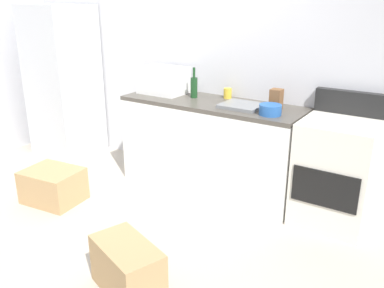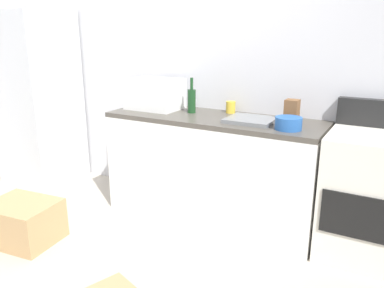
{
  "view_description": "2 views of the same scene",
  "coord_description": "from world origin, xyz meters",
  "px_view_note": "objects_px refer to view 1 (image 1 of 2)",
  "views": [
    {
      "loc": [
        2.24,
        -2.11,
        1.84
      ],
      "look_at": [
        0.44,
        0.64,
        0.66
      ],
      "focal_mm": 38.29,
      "sensor_mm": 36.0,
      "label": 1
    },
    {
      "loc": [
        1.65,
        -1.58,
        1.56
      ],
      "look_at": [
        0.35,
        0.74,
        0.79
      ],
      "focal_mm": 35.85,
      "sensor_mm": 36.0,
      "label": 2
    }
  ],
  "objects_px": {
    "coffee_mug": "(228,93)",
    "knife_block": "(276,99)",
    "wine_bottle": "(194,87)",
    "refrigerator": "(63,81)",
    "cardboard_box_medium": "(128,268)",
    "cardboard_box_large": "(53,186)",
    "microwave": "(163,80)",
    "stove_oven": "(336,171)",
    "mixing_bowl": "(270,110)"
  },
  "relations": [
    {
      "from": "cardboard_box_large",
      "to": "coffee_mug",
      "type": "bearing_deg",
      "value": 48.1
    },
    {
      "from": "microwave",
      "to": "cardboard_box_large",
      "type": "xyz_separation_m",
      "value": [
        -0.48,
        -1.13,
        -0.88
      ]
    },
    {
      "from": "stove_oven",
      "to": "cardboard_box_large",
      "type": "xyz_separation_m",
      "value": [
        -2.32,
        -1.09,
        -0.31
      ]
    },
    {
      "from": "stove_oven",
      "to": "mixing_bowl",
      "type": "bearing_deg",
      "value": -166.43
    },
    {
      "from": "refrigerator",
      "to": "wine_bottle",
      "type": "relative_size",
      "value": 5.91
    },
    {
      "from": "knife_block",
      "to": "cardboard_box_large",
      "type": "xyz_separation_m",
      "value": [
        -1.71,
        -1.16,
        -0.83
      ]
    },
    {
      "from": "wine_bottle",
      "to": "cardboard_box_large",
      "type": "distance_m",
      "value": 1.66
    },
    {
      "from": "coffee_mug",
      "to": "knife_block",
      "type": "distance_m",
      "value": 0.57
    },
    {
      "from": "microwave",
      "to": "cardboard_box_large",
      "type": "relative_size",
      "value": 0.89
    },
    {
      "from": "microwave",
      "to": "wine_bottle",
      "type": "relative_size",
      "value": 1.53
    },
    {
      "from": "stove_oven",
      "to": "cardboard_box_medium",
      "type": "bearing_deg",
      "value": -117.28
    },
    {
      "from": "knife_block",
      "to": "mixing_bowl",
      "type": "height_order",
      "value": "knife_block"
    },
    {
      "from": "refrigerator",
      "to": "knife_block",
      "type": "relative_size",
      "value": 9.85
    },
    {
      "from": "cardboard_box_large",
      "to": "refrigerator",
      "type": "bearing_deg",
      "value": 132.78
    },
    {
      "from": "microwave",
      "to": "knife_block",
      "type": "relative_size",
      "value": 2.56
    },
    {
      "from": "mixing_bowl",
      "to": "coffee_mug",
      "type": "bearing_deg",
      "value": 150.33
    },
    {
      "from": "cardboard_box_large",
      "to": "stove_oven",
      "type": "bearing_deg",
      "value": 25.14
    },
    {
      "from": "coffee_mug",
      "to": "refrigerator",
      "type": "bearing_deg",
      "value": -173.05
    },
    {
      "from": "stove_oven",
      "to": "microwave",
      "type": "relative_size",
      "value": 2.39
    },
    {
      "from": "stove_oven",
      "to": "microwave",
      "type": "height_order",
      "value": "microwave"
    },
    {
      "from": "wine_bottle",
      "to": "cardboard_box_medium",
      "type": "height_order",
      "value": "wine_bottle"
    },
    {
      "from": "wine_bottle",
      "to": "cardboard_box_medium",
      "type": "distance_m",
      "value": 2.0
    },
    {
      "from": "wine_bottle",
      "to": "coffee_mug",
      "type": "xyz_separation_m",
      "value": [
        0.3,
        0.15,
        -0.06
      ]
    },
    {
      "from": "microwave",
      "to": "stove_oven",
      "type": "bearing_deg",
      "value": -1.35
    },
    {
      "from": "wine_bottle",
      "to": "knife_block",
      "type": "height_order",
      "value": "wine_bottle"
    },
    {
      "from": "stove_oven",
      "to": "knife_block",
      "type": "distance_m",
      "value": 0.8
    },
    {
      "from": "wine_bottle",
      "to": "knife_block",
      "type": "distance_m",
      "value": 0.85
    },
    {
      "from": "coffee_mug",
      "to": "cardboard_box_medium",
      "type": "xyz_separation_m",
      "value": [
        0.3,
        -1.87,
        -0.78
      ]
    },
    {
      "from": "stove_oven",
      "to": "microwave",
      "type": "distance_m",
      "value": 1.92
    },
    {
      "from": "wine_bottle",
      "to": "knife_block",
      "type": "relative_size",
      "value": 1.67
    },
    {
      "from": "cardboard_box_medium",
      "to": "knife_block",
      "type": "bearing_deg",
      "value": 81.55
    },
    {
      "from": "microwave",
      "to": "cardboard_box_medium",
      "type": "xyz_separation_m",
      "value": [
        0.97,
        -1.71,
        -0.86
      ]
    },
    {
      "from": "microwave",
      "to": "mixing_bowl",
      "type": "bearing_deg",
      "value": -8.06
    },
    {
      "from": "knife_block",
      "to": "cardboard_box_large",
      "type": "height_order",
      "value": "knife_block"
    },
    {
      "from": "coffee_mug",
      "to": "mixing_bowl",
      "type": "bearing_deg",
      "value": -29.67
    },
    {
      "from": "stove_oven",
      "to": "microwave",
      "type": "xyz_separation_m",
      "value": [
        -1.83,
        0.04,
        0.57
      ]
    },
    {
      "from": "coffee_mug",
      "to": "knife_block",
      "type": "xyz_separation_m",
      "value": [
        0.56,
        -0.13,
        0.04
      ]
    },
    {
      "from": "knife_block",
      "to": "coffee_mug",
      "type": "bearing_deg",
      "value": 167.23
    },
    {
      "from": "wine_bottle",
      "to": "mixing_bowl",
      "type": "xyz_separation_m",
      "value": [
        0.89,
        -0.18,
        -0.06
      ]
    },
    {
      "from": "wine_bottle",
      "to": "refrigerator",
      "type": "bearing_deg",
      "value": -176.74
    },
    {
      "from": "stove_oven",
      "to": "knife_block",
      "type": "height_order",
      "value": "stove_oven"
    },
    {
      "from": "knife_block",
      "to": "microwave",
      "type": "bearing_deg",
      "value": -178.47
    },
    {
      "from": "coffee_mug",
      "to": "mixing_bowl",
      "type": "height_order",
      "value": "coffee_mug"
    },
    {
      "from": "refrigerator",
      "to": "microwave",
      "type": "distance_m",
      "value": 1.45
    },
    {
      "from": "mixing_bowl",
      "to": "microwave",
      "type": "bearing_deg",
      "value": 171.94
    },
    {
      "from": "knife_block",
      "to": "cardboard_box_large",
      "type": "relative_size",
      "value": 0.35
    },
    {
      "from": "knife_block",
      "to": "cardboard_box_medium",
      "type": "relative_size",
      "value": 0.34
    },
    {
      "from": "knife_block",
      "to": "refrigerator",
      "type": "bearing_deg",
      "value": -177.19
    },
    {
      "from": "wine_bottle",
      "to": "coffee_mug",
      "type": "distance_m",
      "value": 0.34
    },
    {
      "from": "coffee_mug",
      "to": "cardboard_box_medium",
      "type": "distance_m",
      "value": 2.05
    }
  ]
}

